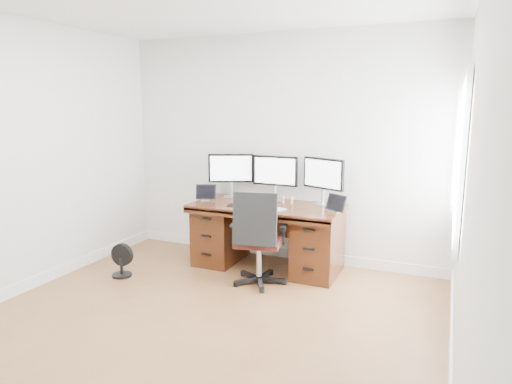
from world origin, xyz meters
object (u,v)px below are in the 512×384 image
at_px(office_chair, 258,254).
at_px(keyboard, 264,207).
at_px(desk, 267,234).
at_px(floor_fan, 121,261).
at_px(monitor_center, 275,172).

xyz_separation_m(office_chair, keyboard, (-0.09, 0.36, 0.42)).
bearing_deg(desk, keyboard, -82.47).
relative_size(office_chair, floor_fan, 2.74).
xyz_separation_m(desk, monitor_center, (-0.00, 0.24, 0.68)).
bearing_deg(monitor_center, office_chair, -80.95).
relative_size(floor_fan, monitor_center, 0.67).
height_order(office_chair, keyboard, office_chair).
relative_size(desk, floor_fan, 4.60).
bearing_deg(office_chair, floor_fan, -177.00).
height_order(desk, monitor_center, monitor_center).
distance_m(office_chair, floor_fan, 1.53).
bearing_deg(monitor_center, keyboard, -86.02).
bearing_deg(office_chair, desk, 90.51).
relative_size(monitor_center, keyboard, 1.90).
xyz_separation_m(desk, floor_fan, (-1.36, -0.91, -0.22)).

